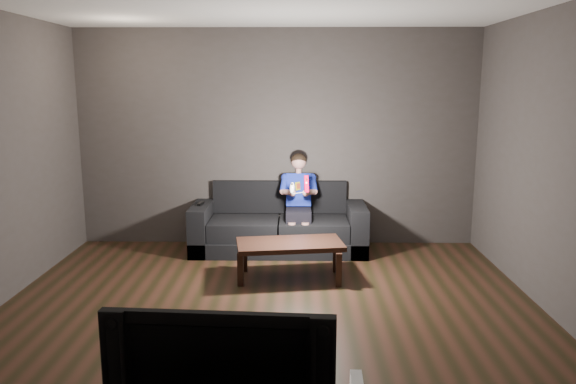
{
  "coord_description": "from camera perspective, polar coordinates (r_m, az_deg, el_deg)",
  "views": [
    {
      "loc": [
        0.24,
        -4.53,
        2.03
      ],
      "look_at": [
        0.15,
        1.55,
        0.85
      ],
      "focal_mm": 35.0,
      "sensor_mm": 36.0,
      "label": 1
    }
  ],
  "objects": [
    {
      "name": "floor",
      "position": [
        4.97,
        -2.05,
        -13.13
      ],
      "size": [
        5.0,
        5.0,
        0.0
      ],
      "primitive_type": "plane",
      "color": "black",
      "rests_on": "ground"
    },
    {
      "name": "tv",
      "position": [
        2.58,
        -6.66,
        -17.02
      ],
      "size": [
        0.99,
        0.19,
        0.57
      ],
      "primitive_type": "imported",
      "rotation": [
        0.0,
        0.0,
        -0.06
      ],
      "color": "black",
      "rests_on": "media_console"
    },
    {
      "name": "child",
      "position": [
        6.81,
        1.09,
        -0.27
      ],
      "size": [
        0.45,
        0.55,
        1.11
      ],
      "color": "black",
      "rests_on": "sofa"
    },
    {
      "name": "wii_remote_red",
      "position": [
        6.35,
        1.87,
        0.83
      ],
      "size": [
        0.06,
        0.08,
        0.2
      ],
      "color": "red",
      "rests_on": "child"
    },
    {
      "name": "sofa",
      "position": [
        6.97,
        -0.91,
        -3.69
      ],
      "size": [
        2.11,
        0.91,
        0.82
      ],
      "color": "black",
      "rests_on": "floor"
    },
    {
      "name": "coffee_table",
      "position": [
        5.9,
        0.18,
        -5.6
      ],
      "size": [
        1.17,
        0.7,
        0.4
      ],
      "color": "black",
      "rests_on": "floor"
    },
    {
      "name": "nunchuk_white",
      "position": [
        6.36,
        0.43,
        0.43
      ],
      "size": [
        0.07,
        0.09,
        0.14
      ],
      "color": "white",
      "rests_on": "child"
    },
    {
      "name": "wii_remote_black",
      "position": [
        6.91,
        -8.86,
        -1.16
      ],
      "size": [
        0.06,
        0.17,
        0.03
      ],
      "color": "black",
      "rests_on": "sofa"
    },
    {
      "name": "back_wall",
      "position": [
        7.07,
        -1.1,
        5.46
      ],
      "size": [
        5.0,
        0.04,
        2.7
      ],
      "primitive_type": "cube",
      "color": "#3C3633",
      "rests_on": "ground"
    },
    {
      "name": "right_wall",
      "position": [
        5.11,
        27.11,
        2.12
      ],
      "size": [
        0.04,
        5.0,
        2.7
      ],
      "primitive_type": "cube",
      "color": "#3C3633",
      "rests_on": "ground"
    },
    {
      "name": "front_wall",
      "position": [
        2.16,
        -5.66,
        -7.47
      ],
      "size": [
        5.0,
        0.04,
        2.7
      ],
      "primitive_type": "cube",
      "color": "#3C3633",
      "rests_on": "ground"
    }
  ]
}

